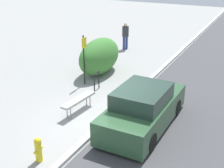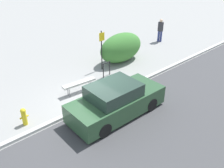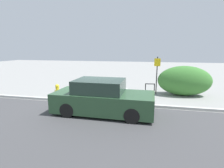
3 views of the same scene
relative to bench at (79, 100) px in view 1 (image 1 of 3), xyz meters
name	(u,v)px [view 1 (image 1 of 3)]	position (x,y,z in m)	size (l,w,h in m)	color
ground_plane	(104,124)	(-0.40, -1.30, -0.49)	(60.00, 60.00, 0.00)	gray
curb	(104,122)	(-0.40, -1.30, -0.43)	(60.00, 0.20, 0.13)	#B7B7B2
bench	(79,100)	(0.00, 0.00, 0.00)	(1.74, 0.45, 0.55)	gray
bike_rack	(97,80)	(2.09, 0.41, 0.01)	(0.55, 0.11, 0.83)	black
sign_post	(84,56)	(2.46, 1.25, 0.89)	(0.36, 0.08, 2.30)	black
fire_hydrant	(38,149)	(-3.12, -0.63, -0.08)	(0.36, 0.22, 0.77)	gold
shrub_hedge	(100,56)	(4.07, 1.35, 0.40)	(3.08, 1.47, 1.77)	#3D7A33
pedestrian	(125,35)	(8.68, 2.06, 0.41)	(0.38, 0.44, 1.69)	navy
parked_car_near	(143,109)	(0.10, -2.55, 0.18)	(4.27, 1.79, 1.48)	black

